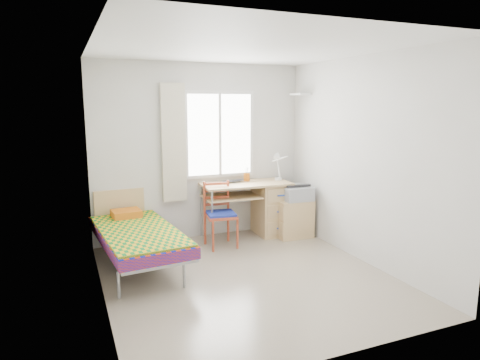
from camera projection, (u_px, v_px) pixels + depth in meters
name	position (u px, v px, depth m)	size (l,w,h in m)	color
floor	(247.00, 277.00, 5.02)	(3.50, 3.50, 0.00)	#BCAD93
ceiling	(248.00, 48.00, 4.57)	(3.50, 3.50, 0.00)	white
wall_back	(200.00, 152.00, 6.39)	(3.20, 3.20, 0.00)	silver
wall_left	(98.00, 177.00, 4.19)	(3.50, 3.50, 0.00)	silver
wall_right	(363.00, 161.00, 5.40)	(3.50, 3.50, 0.00)	silver
window	(220.00, 135.00, 6.43)	(1.10, 0.04, 1.30)	white
curtain	(174.00, 143.00, 6.14)	(0.35, 0.05, 1.70)	beige
floating_shelf	(300.00, 94.00, 6.48)	(0.20, 0.32, 0.03)	white
bed	(137.00, 234.00, 5.37)	(1.05, 1.97, 0.82)	#96999E
desk	(267.00, 206.00, 6.62)	(1.36, 0.67, 0.84)	tan
chair	(220.00, 210.00, 6.07)	(0.45, 0.45, 0.93)	#A73E20
cabinet	(292.00, 218.00, 6.55)	(0.55, 0.49, 0.58)	tan
printer	(295.00, 192.00, 6.50)	(0.45, 0.52, 0.21)	#9C9FA4
laptop	(234.00, 182.00, 6.42)	(0.35, 0.23, 0.03)	black
pen_cup	(247.00, 177.00, 6.58)	(0.09, 0.09, 0.12)	orange
task_lamp	(279.00, 163.00, 6.48)	(0.24, 0.33, 0.45)	white
book	(236.00, 200.00, 6.42)	(0.17, 0.24, 0.02)	gray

